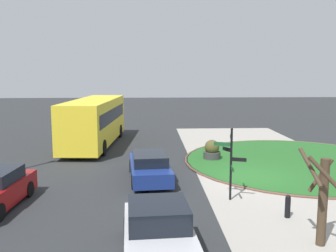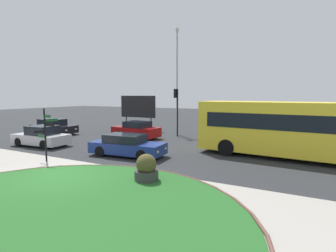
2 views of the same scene
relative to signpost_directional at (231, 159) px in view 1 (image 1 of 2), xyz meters
The scene contains 11 objects.
ground 3.89m from the signpost_directional, 29.05° to the right, with size 120.00×120.00×0.00m, color #282B2D.
sidewalk_paving 4.89m from the signpost_directional, 48.15° to the right, with size 32.00×8.56×0.02m, color #9E998E.
grass_island 8.19m from the signpost_directional, 40.41° to the right, with size 12.59×12.59×0.10m, color #235B23.
grass_kerb_ring 8.19m from the signpost_directional, 40.41° to the right, with size 12.90×12.90×0.11m, color brown.
signpost_directional is the anchor object (origin of this frame).
bollard_foreground 2.82m from the signpost_directional, 139.15° to the right, with size 0.19×0.19×0.85m.
bus_yellow 13.73m from the signpost_directional, 31.44° to the left, with size 10.52×3.30×3.26m.
car_far_lane 5.36m from the signpost_directional, 145.84° to the left, with size 4.16×2.16×1.47m.
car_oncoming 4.58m from the signpost_directional, 46.85° to the left, with size 4.67×2.18×1.31m.
planter_near_signpost 6.91m from the signpost_directional, ahead, with size 1.01×1.01×1.21m.
street_tree_bare 4.45m from the signpost_directional, 155.47° to the right, with size 1.31×1.58×3.15m.
Camera 1 is at (-16.98, 4.82, 5.07)m, focal length 38.67 mm.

